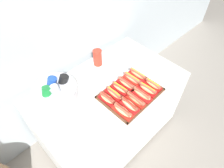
% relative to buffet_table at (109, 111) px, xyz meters
% --- Properties ---
extents(ground_plane, '(10.00, 10.00, 0.00)m').
position_rel_buffet_table_xyz_m(ground_plane, '(0.00, 0.00, -0.40)').
color(ground_plane, gray).
extents(back_wall, '(6.00, 0.10, 2.60)m').
position_rel_buffet_table_xyz_m(back_wall, '(0.00, 0.52, 0.90)').
color(back_wall, '#B2BCC1').
rests_on(back_wall, ground_plane).
extents(buffet_table, '(1.32, 0.80, 0.76)m').
position_rel_buffet_table_xyz_m(buffet_table, '(0.00, 0.00, 0.00)').
color(buffet_table, white).
rests_on(buffet_table, ground_plane).
extents(serving_tray, '(0.49, 0.37, 0.01)m').
position_rel_buffet_table_xyz_m(serving_tray, '(0.08, -0.18, 0.37)').
color(serving_tray, '#56331E').
rests_on(serving_tray, buffet_table).
extents(hot_dog_0, '(0.07, 0.18, 0.06)m').
position_rel_buffet_table_xyz_m(hot_dog_0, '(-0.10, -0.26, 0.40)').
color(hot_dog_0, red).
rests_on(hot_dog_0, serving_tray).
extents(hot_dog_1, '(0.07, 0.17, 0.06)m').
position_rel_buffet_table_xyz_m(hot_dog_1, '(-0.03, -0.26, 0.40)').
color(hot_dog_1, red).
rests_on(hot_dog_1, serving_tray).
extents(hot_dog_2, '(0.06, 0.17, 0.06)m').
position_rel_buffet_table_xyz_m(hot_dog_2, '(0.05, -0.26, 0.40)').
color(hot_dog_2, red).
rests_on(hot_dog_2, serving_tray).
extents(hot_dog_3, '(0.07, 0.18, 0.06)m').
position_rel_buffet_table_xyz_m(hot_dog_3, '(0.12, -0.26, 0.40)').
color(hot_dog_3, red).
rests_on(hot_dog_3, serving_tray).
extents(hot_dog_4, '(0.08, 0.17, 0.06)m').
position_rel_buffet_table_xyz_m(hot_dog_4, '(0.20, -0.26, 0.40)').
color(hot_dog_4, '#B21414').
rests_on(hot_dog_4, serving_tray).
extents(hot_dog_5, '(0.06, 0.16, 0.06)m').
position_rel_buffet_table_xyz_m(hot_dog_5, '(0.27, -0.26, 0.40)').
color(hot_dog_5, '#B21414').
rests_on(hot_dog_5, serving_tray).
extents(hot_dog_6, '(0.07, 0.16, 0.06)m').
position_rel_buffet_table_xyz_m(hot_dog_6, '(-0.11, -0.10, 0.40)').
color(hot_dog_6, '#B21414').
rests_on(hot_dog_6, serving_tray).
extents(hot_dog_7, '(0.06, 0.17, 0.06)m').
position_rel_buffet_table_xyz_m(hot_dog_7, '(-0.03, -0.10, 0.40)').
color(hot_dog_7, '#B21414').
rests_on(hot_dog_7, serving_tray).
extents(hot_dog_8, '(0.07, 0.17, 0.06)m').
position_rel_buffet_table_xyz_m(hot_dog_8, '(0.04, -0.10, 0.40)').
color(hot_dog_8, '#B21414').
rests_on(hot_dog_8, serving_tray).
extents(hot_dog_9, '(0.06, 0.18, 0.06)m').
position_rel_buffet_table_xyz_m(hot_dog_9, '(0.12, -0.09, 0.40)').
color(hot_dog_9, '#B21414').
rests_on(hot_dog_9, serving_tray).
extents(hot_dog_10, '(0.06, 0.17, 0.06)m').
position_rel_buffet_table_xyz_m(hot_dog_10, '(0.19, -0.09, 0.40)').
color(hot_dog_10, red).
rests_on(hot_dog_10, serving_tray).
extents(hot_dog_11, '(0.07, 0.18, 0.06)m').
position_rel_buffet_table_xyz_m(hot_dog_11, '(0.27, -0.09, 0.40)').
color(hot_dog_11, red).
rests_on(hot_dog_11, serving_tray).
extents(punch_bowl, '(0.32, 0.32, 0.27)m').
position_rel_buffet_table_xyz_m(punch_bowl, '(-0.40, 0.13, 0.52)').
color(punch_bowl, silver).
rests_on(punch_bowl, buffet_table).
extents(cup_stack, '(0.08, 0.08, 0.16)m').
position_rel_buffet_table_xyz_m(cup_stack, '(0.13, 0.29, 0.44)').
color(cup_stack, red).
rests_on(cup_stack, buffet_table).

